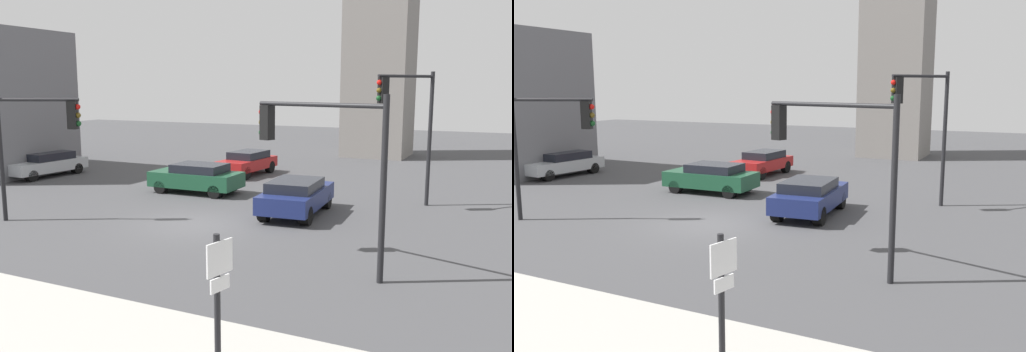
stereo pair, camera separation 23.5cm
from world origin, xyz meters
TOP-DOWN VIEW (x-y plane):
  - ground_plane at (0.00, 0.00)m, footprint 96.05×96.05m
  - direction_sign at (6.33, -9.36)m, footprint 0.18×0.55m
  - traffic_light_0 at (-5.37, -2.03)m, footprint 2.82×1.44m
  - traffic_light_1 at (5.45, -2.43)m, footprint 4.03×1.38m
  - traffic_light_2 at (6.22, 5.98)m, footprint 1.86×2.20m
  - car_0 at (-3.11, 5.02)m, footprint 4.26×2.03m
  - car_2 at (-3.39, 10.77)m, footprint 2.02×4.22m
  - car_3 at (2.70, 2.93)m, footprint 2.29×4.44m
  - car_4 at (-13.31, 5.45)m, footprint 2.31×4.63m

SIDE VIEW (x-z plane):
  - ground_plane at x=0.00m, z-range 0.00..0.00m
  - car_4 at x=-13.31m, z-range 0.05..1.37m
  - car_2 at x=-3.39m, z-range 0.06..1.40m
  - car_0 at x=-3.11m, z-range 0.05..1.43m
  - car_3 at x=2.70m, z-range 0.06..1.46m
  - direction_sign at x=6.33m, z-range 0.40..2.98m
  - traffic_light_0 at x=-5.37m, z-range 1.00..5.67m
  - traffic_light_1 at x=5.45m, z-range 1.02..5.75m
  - traffic_light_2 at x=6.22m, z-range 1.15..6.67m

